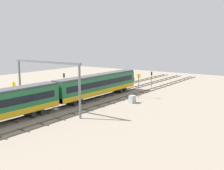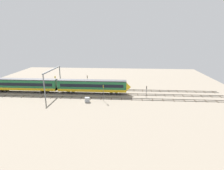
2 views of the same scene
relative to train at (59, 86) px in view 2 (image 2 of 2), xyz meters
The scene contains 11 objects.
ground_plane 14.20m from the train, ahead, with size 102.31×102.31×0.00m, color gray.
track_near_foreground 15.01m from the train, 19.25° to the right, with size 86.31×2.40×0.16m.
track_with_train 14.19m from the train, ahead, with size 86.31×2.40×0.16m.
track_middle 15.01m from the train, 19.25° to the left, with size 86.31×2.40×0.16m.
train is the anchor object (origin of this frame).
overhead_gantry 4.19m from the train, behind, with size 0.40×15.05×8.57m.
speed_sign_near_foreground 17.96m from the train, 22.38° to the right, with size 0.14×0.99×5.10m.
speed_sign_mid_trackside 7.70m from the train, 121.01° to the left, with size 0.14×1.08×4.75m.
signal_light_trackside_approach 30.54m from the train, ahead, with size 0.31×0.32×3.98m.
signal_light_trackside_departure 11.17m from the train, 38.48° to the left, with size 0.31×0.32×5.00m.
relay_cabinet 14.44m from the train, 35.20° to the right, with size 1.45×0.88×1.45m.
Camera 2 is at (9.12, -60.14, 20.02)m, focal length 28.88 mm.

